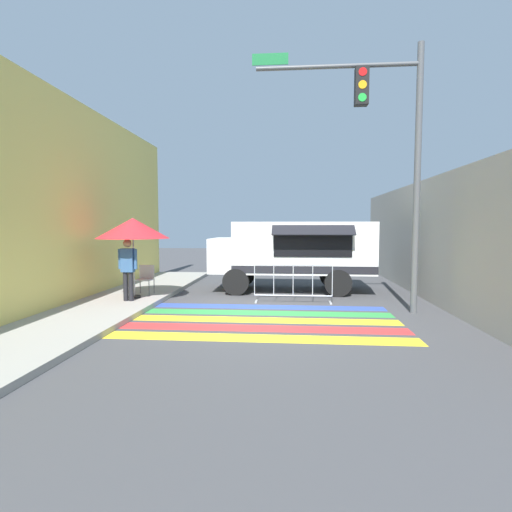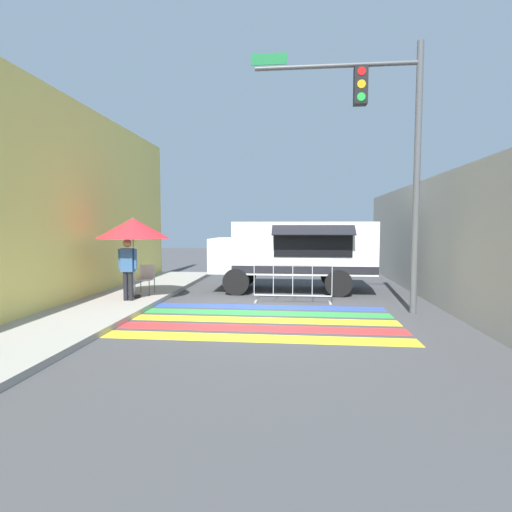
% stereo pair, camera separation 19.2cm
% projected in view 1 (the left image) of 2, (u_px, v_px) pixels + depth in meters
% --- Properties ---
extents(ground_plane, '(60.00, 60.00, 0.00)m').
position_uv_depth(ground_plane, '(261.00, 316.00, 9.66)').
color(ground_plane, '#424244').
extents(sidewalk_left, '(4.40, 16.00, 0.13)m').
position_uv_depth(sidewalk_left, '(59.00, 310.00, 10.10)').
color(sidewalk_left, '#99968E').
rests_on(sidewalk_left, ground_plane).
extents(building_left_facade, '(0.25, 16.00, 5.66)m').
position_uv_depth(building_left_facade, '(47.00, 200.00, 9.91)').
color(building_left_facade, '#E5D166').
rests_on(building_left_facade, ground_plane).
extents(concrete_wall_right, '(0.20, 16.00, 3.58)m').
position_uv_depth(concrete_wall_right, '(426.00, 239.00, 12.10)').
color(concrete_wall_right, '#A39E93').
rests_on(concrete_wall_right, ground_plane).
extents(crosswalk_painted, '(6.40, 3.60, 0.01)m').
position_uv_depth(crosswalk_painted, '(260.00, 320.00, 9.27)').
color(crosswalk_painted, yellow).
rests_on(crosswalk_painted, ground_plane).
extents(food_truck, '(5.33, 2.66, 2.32)m').
position_uv_depth(food_truck, '(290.00, 249.00, 13.42)').
color(food_truck, white).
rests_on(food_truck, ground_plane).
extents(traffic_signal_pole, '(4.16, 0.29, 6.60)m').
position_uv_depth(traffic_signal_pole, '(387.00, 135.00, 9.79)').
color(traffic_signal_pole, '#515456').
rests_on(traffic_signal_pole, ground_plane).
extents(patio_umbrella, '(2.05, 2.05, 2.28)m').
position_uv_depth(patio_umbrella, '(133.00, 228.00, 11.31)').
color(patio_umbrella, black).
rests_on(patio_umbrella, sidewalk_left).
extents(folding_chair, '(0.46, 0.46, 0.87)m').
position_uv_depth(folding_chair, '(145.00, 277.00, 12.07)').
color(folding_chair, '#4C4C51').
rests_on(folding_chair, sidewalk_left).
extents(vendor_person, '(0.53, 0.22, 1.70)m').
position_uv_depth(vendor_person, '(128.00, 266.00, 10.91)').
color(vendor_person, black).
rests_on(vendor_person, sidewalk_left).
extents(barricade_front, '(2.24, 0.44, 1.10)m').
position_uv_depth(barricade_front, '(293.00, 283.00, 11.39)').
color(barricade_front, '#B7BABF').
rests_on(barricade_front, ground_plane).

